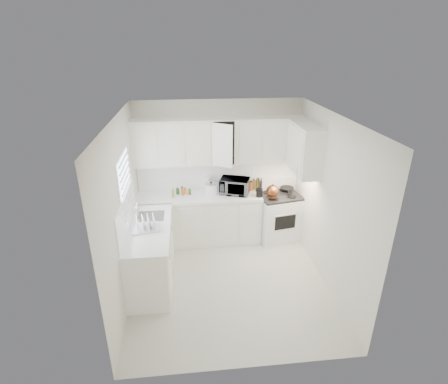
{
  "coord_description": "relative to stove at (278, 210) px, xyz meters",
  "views": [
    {
      "loc": [
        -0.56,
        -4.46,
        3.52
      ],
      "look_at": [
        0.0,
        0.7,
        1.25
      ],
      "focal_mm": 27.89,
      "sensor_mm": 36.0,
      "label": 1
    }
  ],
  "objects": [
    {
      "name": "sauce_right_3",
      "position": [
        -0.35,
        0.14,
        0.47
      ],
      "size": [
        0.06,
        0.06,
        0.19
      ],
      "primitive_type": "cylinder",
      "color": "black",
      "rests_on": "countertop_back"
    },
    {
      "name": "wall_back",
      "position": [
        -1.09,
        0.34,
        0.73
      ],
      "size": [
        3.0,
        0.0,
        3.0
      ],
      "primitive_type": "plane",
      "rotation": [
        1.57,
        0.0,
        0.0
      ],
      "color": "silver",
      "rests_on": "ground"
    },
    {
      "name": "spice_left_1",
      "position": [
        -1.87,
        0.07,
        0.44
      ],
      "size": [
        0.06,
        0.06,
        0.13
      ],
      "primitive_type": "cylinder",
      "color": "#216435",
      "rests_on": "countertop_back"
    },
    {
      "name": "upper_cabinets_back",
      "position": [
        -1.09,
        0.17,
        0.93
      ],
      "size": [
        3.0,
        0.33,
        0.8
      ],
      "primitive_type": null,
      "color": "silver",
      "rests_on": "wall_back"
    },
    {
      "name": "tea_kettle",
      "position": [
        -0.18,
        -0.16,
        0.49
      ],
      "size": [
        0.34,
        0.31,
        0.26
      ],
      "primitive_type": null,
      "rotation": [
        0.0,
        0.0,
        0.33
      ],
      "color": "brown",
      "rests_on": "stove"
    },
    {
      "name": "ceiling",
      "position": [
        -1.09,
        -1.26,
        2.03
      ],
      "size": [
        3.2,
        3.2,
        0.0
      ],
      "primitive_type": "plane",
      "rotation": [
        3.14,
        0.0,
        0.0
      ],
      "color": "white",
      "rests_on": "ground"
    },
    {
      "name": "countertop_left",
      "position": [
        -2.28,
        -1.06,
        0.35
      ],
      "size": [
        0.64,
        1.62,
        0.05
      ],
      "primitive_type": "cube",
      "color": "white",
      "rests_on": "lower_cabinets_left"
    },
    {
      "name": "lower_cabinets_left",
      "position": [
        -2.29,
        -1.06,
        -0.12
      ],
      "size": [
        0.6,
        1.6,
        0.9
      ],
      "primitive_type": null,
      "color": "silver",
      "rests_on": "floor"
    },
    {
      "name": "sink",
      "position": [
        -2.28,
        -0.71,
        0.5
      ],
      "size": [
        0.42,
        0.38,
        0.3
      ],
      "primitive_type": null,
      "color": "gray",
      "rests_on": "countertop_left"
    },
    {
      "name": "spice_left_4",
      "position": [
        -1.64,
        0.16,
        0.44
      ],
      "size": [
        0.06,
        0.06,
        0.13
      ],
      "primitive_type": "cylinder",
      "color": "brown",
      "rests_on": "countertop_back"
    },
    {
      "name": "frying_pan",
      "position": [
        0.18,
        0.16,
        0.39
      ],
      "size": [
        0.28,
        0.44,
        0.04
      ],
      "primitive_type": null,
      "rotation": [
        0.0,
        0.0,
        -0.07
      ],
      "color": "black",
      "rests_on": "stove"
    },
    {
      "name": "spice_left_3",
      "position": [
        -1.72,
        0.07,
        0.44
      ],
      "size": [
        0.06,
        0.06,
        0.13
      ],
      "primitive_type": "cylinder",
      "color": "gold",
      "rests_on": "countertop_back"
    },
    {
      "name": "backsplash_back",
      "position": [
        -1.09,
        0.33,
        0.65
      ],
      "size": [
        2.98,
        0.02,
        0.55
      ],
      "primitive_type": "cube",
      "color": "white",
      "rests_on": "wall_back"
    },
    {
      "name": "wall_right",
      "position": [
        0.41,
        -1.26,
        0.73
      ],
      "size": [
        0.0,
        3.2,
        3.2
      ],
      "primitive_type": "plane",
      "rotation": [
        1.57,
        0.0,
        -1.57
      ],
      "color": "silver",
      "rests_on": "ground"
    },
    {
      "name": "paper_towel",
      "position": [
        -1.31,
        0.24,
        0.51
      ],
      "size": [
        0.12,
        0.12,
        0.27
      ],
      "primitive_type": "cylinder",
      "color": "white",
      "rests_on": "countertop_back"
    },
    {
      "name": "countertop_back",
      "position": [
        -1.48,
        0.03,
        0.35
      ],
      "size": [
        2.24,
        0.64,
        0.05
      ],
      "primitive_type": "cube",
      "color": "white",
      "rests_on": "lower_cabinets_back"
    },
    {
      "name": "sauce_right_2",
      "position": [
        -0.4,
        0.2,
        0.47
      ],
      "size": [
        0.06,
        0.06,
        0.19
      ],
      "primitive_type": "cylinder",
      "color": "brown",
      "rests_on": "countertop_back"
    },
    {
      "name": "window_blinds",
      "position": [
        -2.57,
        -0.91,
        0.98
      ],
      "size": [
        0.06,
        0.96,
        1.06
      ],
      "primitive_type": null,
      "color": "white",
      "rests_on": "wall_left"
    },
    {
      "name": "rice_cooker",
      "position": [
        -1.26,
        0.06,
        0.49
      ],
      "size": [
        0.25,
        0.25,
        0.24
      ],
      "primitive_type": null,
      "rotation": [
        0.0,
        0.0,
        0.05
      ],
      "color": "white",
      "rests_on": "countertop_back"
    },
    {
      "name": "upper_cabinets_right",
      "position": [
        0.24,
        -0.44,
        0.93
      ],
      "size": [
        0.33,
        0.9,
        0.8
      ],
      "primitive_type": null,
      "color": "silver",
      "rests_on": "wall_right"
    },
    {
      "name": "stove",
      "position": [
        0.0,
        0.0,
        0.0
      ],
      "size": [
        0.85,
        0.74,
        1.15
      ],
      "primitive_type": null,
      "rotation": [
        0.0,
        0.0,
        0.18
      ],
      "color": "white",
      "rests_on": "floor"
    },
    {
      "name": "wall_front",
      "position": [
        -1.09,
        -2.86,
        0.73
      ],
      "size": [
        3.0,
        0.0,
        3.0
      ],
      "primitive_type": "plane",
      "rotation": [
        -1.57,
        0.0,
        0.0
      ],
      "color": "silver",
      "rests_on": "ground"
    },
    {
      "name": "backsplash_left",
      "position": [
        -2.58,
        -1.06,
        0.65
      ],
      "size": [
        0.02,
        1.6,
        0.55
      ],
      "primitive_type": "cube",
      "color": "white",
      "rests_on": "wall_left"
    },
    {
      "name": "lower_cabinets_back",
      "position": [
        -1.48,
        0.04,
        -0.12
      ],
      "size": [
        2.22,
        0.6,
        0.9
      ],
      "primitive_type": null,
      "color": "silver",
      "rests_on": "floor"
    },
    {
      "name": "spice_left_2",
      "position": [
        -1.79,
        0.16,
        0.44
      ],
      "size": [
        0.06,
        0.06,
        0.13
      ],
      "primitive_type": "cylinder",
      "color": "#CF5C1B",
      "rests_on": "countertop_back"
    },
    {
      "name": "dish_rack",
      "position": [
        -2.33,
        -1.12,
        0.49
      ],
      "size": [
        0.46,
        0.38,
        0.22
      ],
      "primitive_type": null,
      "rotation": [
        0.0,
        0.0,
        0.19
      ],
      "color": "white",
      "rests_on": "countertop_left"
    },
    {
      "name": "spice_left_0",
      "position": [
        -1.94,
        0.16,
        0.44
      ],
      "size": [
        0.06,
        0.06,
        0.13
      ],
      "primitive_type": "cylinder",
      "color": "olive",
      "rests_on": "countertop_back"
    },
    {
      "name": "floor",
      "position": [
        -1.09,
        -1.26,
        -0.57
      ],
      "size": [
        3.2,
        3.2,
        0.0
      ],
      "primitive_type": "plane",
      "color": "beige",
      "rests_on": "ground"
    },
    {
      "name": "wall_left",
      "position": [
        -2.59,
        -1.26,
        0.73
      ],
      "size": [
        0.0,
        3.2,
        3.2
      ],
      "primitive_type": "plane",
      "rotation": [
        1.57,
        0.0,
        1.57
      ],
      "color": "silver",
      "rests_on": "ground"
    },
    {
      "name": "sauce_right_1",
      "position": [
        -0.46,
        0.14,
        0.47
      ],
      "size": [
        0.06,
        0.06,
        0.19
      ],
      "primitive_type": "cylinder",
      "color": "gold",
      "rests_on": "countertop_back"
    },
    {
      "name": "sauce_right_0",
      "position": [
        -0.51,
        0.2,
        0.47
      ],
      "size": [
        0.06,
        0.06,
        0.19
      ],
      "primitive_type": "cylinder",
      "color": "#CF5C1B",
      "rests_on": "countertop_back"
    },
    {
      "name": "microwave",
      "position": [
        -0.83,
        0.05,
        0.55
      ],
      "size": [
        0.58,
        0.43,
        0.35
      ],
      "primitive_type": "imported",
      "rotation": [
        0.0,
        0.0,
        -0.33
      ],
      "color": "gray",
      "rests_on": "countertop_back"
    },
    {
      "name": "utensil_crock",
      "position": [
        -0.41,
        -0.15,
        0.56
      ],
      "size": [
        0.16,
        0.16,
        0.38
      ],
      "primitive_type": null,
      "rotation": [
        0.0,
        0.0,
        -0.32
      ],
      "color": "black",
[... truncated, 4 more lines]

